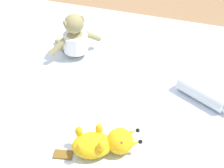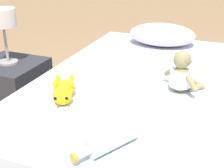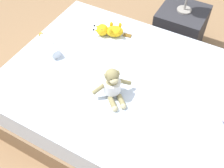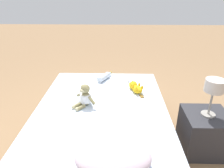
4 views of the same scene
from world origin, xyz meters
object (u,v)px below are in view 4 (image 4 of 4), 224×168
object	(u,v)px
plush_monkey	(85,97)
glass_bottle	(104,77)
bed	(102,129)
plush_yellow_creature	(135,87)
pillow	(113,157)
nightstand	(204,132)
bedside_lamp	(214,88)

from	to	relation	value
plush_monkey	glass_bottle	distance (m)	0.68
bed	plush_yellow_creature	distance (m)	0.64
pillow	plush_yellow_creature	distance (m)	1.19
plush_yellow_creature	nightstand	xyz separation A→B (m)	(-0.71, 0.43, -0.31)
nightstand	bedside_lamp	size ratio (longest dim) A/B	1.15
plush_monkey	bedside_lamp	xyz separation A→B (m)	(-1.26, 0.10, 0.17)
glass_bottle	pillow	bearing A→B (deg)	96.04
bed	glass_bottle	bearing A→B (deg)	-88.80
glass_bottle	nightstand	xyz separation A→B (m)	(-1.11, 0.75, -0.30)
plush_yellow_creature	bedside_lamp	world-z (taller)	bedside_lamp
plush_yellow_creature	bedside_lamp	bearing A→B (deg)	148.66
glass_bottle	plush_monkey	bearing A→B (deg)	76.39
bed	plush_yellow_creature	world-z (taller)	plush_yellow_creature
plush_yellow_creature	nightstand	size ratio (longest dim) A/B	0.70
glass_bottle	nightstand	world-z (taller)	glass_bottle
pillow	plush_yellow_creature	bearing A→B (deg)	-101.61
plush_monkey	nightstand	distance (m)	1.32
bed	plush_monkey	distance (m)	0.39
bed	bedside_lamp	size ratio (longest dim) A/B	5.06
pillow	plush_yellow_creature	xyz separation A→B (m)	(-0.24, -1.16, -0.04)
bedside_lamp	nightstand	bearing A→B (deg)	0.00
bed	plush_monkey	size ratio (longest dim) A/B	7.73
bed	bedside_lamp	xyz separation A→B (m)	(-1.09, 0.01, 0.51)
bed	pillow	size ratio (longest dim) A/B	3.64
plush_monkey	glass_bottle	bearing A→B (deg)	-103.61
plush_monkey	plush_yellow_creature	size ratio (longest dim) A/B	0.81
plush_yellow_creature	bed	bearing A→B (deg)	48.02
pillow	plush_monkey	world-z (taller)	plush_monkey
glass_bottle	nightstand	distance (m)	1.37
pillow	glass_bottle	xyz separation A→B (m)	(0.16, -1.49, -0.04)
plush_yellow_creature	glass_bottle	xyz separation A→B (m)	(0.40, -0.32, -0.01)
glass_bottle	bedside_lamp	xyz separation A→B (m)	(-1.11, 0.75, 0.23)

